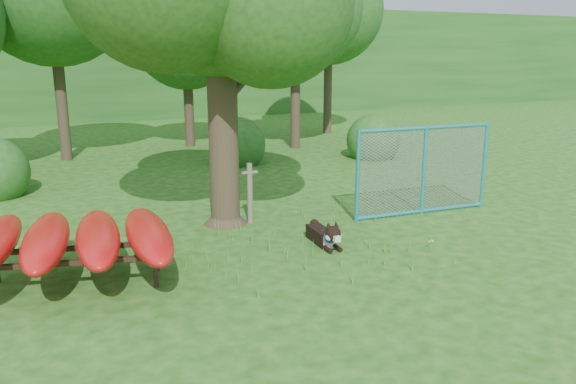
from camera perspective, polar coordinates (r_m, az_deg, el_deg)
name	(u,v)px	position (r m, az deg, el deg)	size (l,w,h in m)	color
ground	(307,266)	(9.53, 1.94, -7.56)	(80.00, 80.00, 0.00)	#194B0F
wooden_post	(250,192)	(11.74, -3.91, 0.04)	(0.35, 0.12, 1.28)	brown
kayak_rack	(72,239)	(9.16, -21.06, -4.50)	(3.15, 3.39, 0.97)	black
husky_dog	(325,235)	(10.48, 3.78, -4.41)	(0.36, 1.25, 0.56)	black
fence_section	(424,170)	(12.67, 13.63, 2.15)	(3.36, 0.29, 3.27)	teal
wildflower_clump	(432,242)	(10.55, 14.38, -4.93)	(0.09, 0.08, 0.20)	#458B2D
bg_tree_c	(186,35)	(21.63, -10.35, 15.41)	(4.00, 4.00, 6.12)	#32271B
bg_tree_d	(296,6)	(21.00, 0.78, 18.35)	(4.80, 4.80, 7.50)	#32271B
bg_tree_e	(329,10)	(25.04, 4.20, 17.95)	(4.60, 4.60, 7.55)	#32271B
shrub_right	(372,158)	(19.38, 8.58, 3.46)	(1.80, 1.80, 1.80)	#1C511A
shrub_mid	(238,163)	(18.29, -5.09, 2.92)	(1.80, 1.80, 1.80)	#1C511A
wooded_hillside	(97,61)	(36.14, -18.80, 12.51)	(80.00, 12.00, 6.00)	#1C511A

